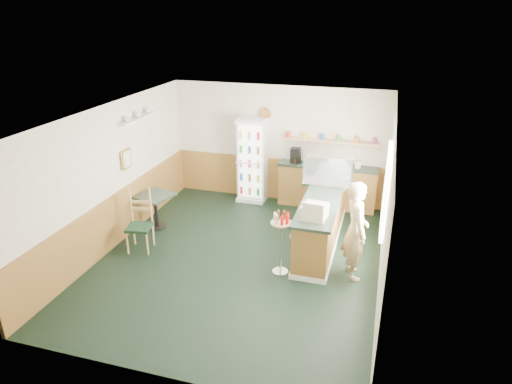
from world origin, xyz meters
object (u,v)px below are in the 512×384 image
at_px(drinks_fridge, 252,160).
at_px(condiment_stand, 281,234).
at_px(cafe_table, 155,205).
at_px(display_case, 328,172).
at_px(shopkeeper, 356,230).
at_px(cash_register, 315,211).
at_px(cafe_chair, 141,218).

relative_size(drinks_fridge, condiment_stand, 1.75).
bearing_deg(cafe_table, display_case, 14.41).
relative_size(drinks_fridge, shopkeeper, 1.14).
bearing_deg(cafe_table, condiment_stand, -18.52).
relative_size(display_case, cafe_table, 1.15).
bearing_deg(condiment_stand, display_case, 74.48).
xyz_separation_m(drinks_fridge, cafe_table, (-1.50, -1.99, -0.47)).
bearing_deg(cafe_table, shopkeeper, -10.00).
bearing_deg(cafe_table, drinks_fridge, 53.13).
bearing_deg(cash_register, display_case, 96.02).
bearing_deg(cash_register, drinks_fridge, 131.03).
bearing_deg(cafe_table, cafe_chair, -79.52).
distance_m(drinks_fridge, cash_register, 3.32).
height_order(drinks_fridge, condiment_stand, drinks_fridge).
distance_m(display_case, cafe_chair, 3.73).
xyz_separation_m(cash_register, cafe_table, (-3.40, 0.72, -0.61)).
bearing_deg(condiment_stand, cafe_table, 161.48).
distance_m(shopkeeper, cafe_table, 4.18).
xyz_separation_m(drinks_fridge, display_case, (1.90, -1.12, 0.29)).
distance_m(shopkeeper, cafe_chair, 3.95).
distance_m(condiment_stand, cafe_chair, 2.74).
xyz_separation_m(display_case, cafe_table, (-3.40, -0.87, -0.76)).
height_order(display_case, cash_register, display_case).
height_order(display_case, shopkeeper, shopkeeper).
height_order(display_case, cafe_table, display_case).
height_order(condiment_stand, cafe_chair, cafe_chair).
bearing_deg(display_case, shopkeeper, -66.32).
bearing_deg(cafe_chair, cash_register, -9.36).
relative_size(display_case, condiment_stand, 0.84).
relative_size(shopkeeper, cafe_chair, 1.46).
xyz_separation_m(display_case, shopkeeper, (0.70, -1.60, -0.41)).
bearing_deg(cash_register, cafe_chair, -171.93).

